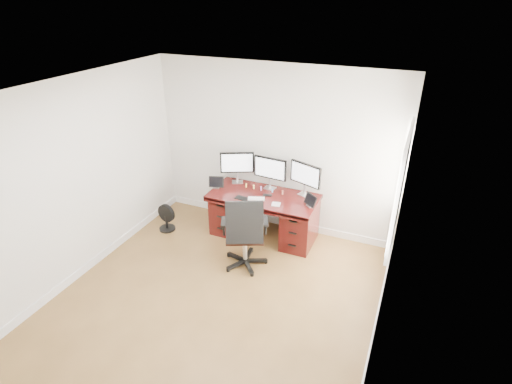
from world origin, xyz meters
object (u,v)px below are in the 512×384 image
at_px(desk, 264,214).
at_px(monitor_center, 270,169).
at_px(floor_fan, 166,218).
at_px(keyboard, 256,199).
at_px(office_chair, 245,244).

relative_size(desk, monitor_center, 3.09).
bearing_deg(floor_fan, desk, 25.32).
xyz_separation_m(desk, floor_fan, (-1.56, -0.49, -0.18)).
distance_m(desk, keyboard, 0.41).
height_order(office_chair, keyboard, office_chair).
height_order(floor_fan, monitor_center, monitor_center).
xyz_separation_m(office_chair, keyboard, (-0.12, 0.68, 0.38)).
relative_size(office_chair, monitor_center, 2.10).
relative_size(office_chair, keyboard, 4.52).
height_order(office_chair, monitor_center, monitor_center).
xyz_separation_m(office_chair, floor_fan, (-1.62, 0.39, -0.16)).
xyz_separation_m(desk, office_chair, (0.06, -0.87, -0.02)).
xyz_separation_m(floor_fan, keyboard, (1.51, 0.30, 0.53)).
bearing_deg(office_chair, monitor_center, 68.42).
distance_m(office_chair, monitor_center, 1.32).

